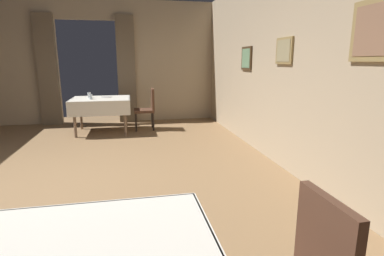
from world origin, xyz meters
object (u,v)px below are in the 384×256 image
chair_mid_right (148,107)px  plate_mid_a (106,97)px  glass_mid_b (91,97)px  dining_table_mid (101,103)px  glass_mid_c (89,95)px

chair_mid_right → plate_mid_a: size_ratio=3.97×
chair_mid_right → glass_mid_b: 1.24m
chair_mid_right → plate_mid_a: (-0.89, 0.08, 0.24)m
plate_mid_a → glass_mid_b: glass_mid_b is taller
chair_mid_right → plate_mid_a: 0.93m
chair_mid_right → plate_mid_a: bearing=175.1°
dining_table_mid → glass_mid_c: 0.31m
chair_mid_right → glass_mid_b: chair_mid_right is taller
chair_mid_right → dining_table_mid: bearing=-175.4°
dining_table_mid → glass_mid_b: bearing=-136.8°
glass_mid_b → glass_mid_c: (-0.06, 0.28, 0.01)m
dining_table_mid → chair_mid_right: bearing=4.6°
glass_mid_c → glass_mid_b: bearing=-77.2°
plate_mid_a → glass_mid_b: 0.44m
glass_mid_b → chair_mid_right: bearing=12.0°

